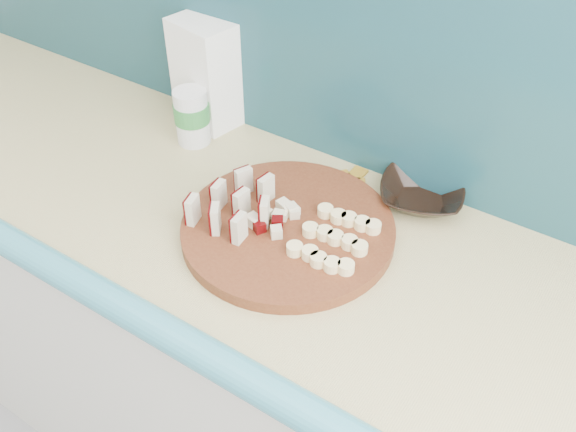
# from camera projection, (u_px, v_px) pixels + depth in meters

# --- Properties ---
(kitchen_counter) EXTENTS (2.20, 0.63, 0.91)m
(kitchen_counter) POSITION_uv_depth(u_px,v_px,m) (207.00, 334.00, 1.61)
(kitchen_counter) COLOR silver
(kitchen_counter) RESTS_ON ground
(backsplash) EXTENTS (2.20, 0.02, 0.50)m
(backsplash) POSITION_uv_depth(u_px,v_px,m) (267.00, 28.00, 1.34)
(backsplash) COLOR teal
(backsplash) RESTS_ON kitchen_counter
(cutting_board) EXTENTS (0.43, 0.43, 0.03)m
(cutting_board) POSITION_uv_depth(u_px,v_px,m) (288.00, 229.00, 1.22)
(cutting_board) COLOR #4D2010
(cutting_board) RESTS_ON kitchen_counter
(apple_wedges) EXTENTS (0.14, 0.16, 0.06)m
(apple_wedges) POSITION_uv_depth(u_px,v_px,m) (235.00, 204.00, 1.21)
(apple_wedges) COLOR beige
(apple_wedges) RESTS_ON cutting_board
(apple_chunks) EXTENTS (0.07, 0.06, 0.02)m
(apple_chunks) POSITION_uv_depth(u_px,v_px,m) (276.00, 215.00, 1.21)
(apple_chunks) COLOR beige
(apple_chunks) RESTS_ON cutting_board
(banana_slices) EXTENTS (0.13, 0.16, 0.02)m
(banana_slices) POSITION_uv_depth(u_px,v_px,m) (335.00, 238.00, 1.16)
(banana_slices) COLOR #FEE39B
(banana_slices) RESTS_ON cutting_board
(brown_bowl) EXTENTS (0.22, 0.22, 0.04)m
(brown_bowl) POSITION_uv_depth(u_px,v_px,m) (421.00, 194.00, 1.28)
(brown_bowl) COLOR black
(brown_bowl) RESTS_ON kitchen_counter
(flour_bag) EXTENTS (0.16, 0.13, 0.25)m
(flour_bag) POSITION_uv_depth(u_px,v_px,m) (207.00, 73.00, 1.45)
(flour_bag) COLOR white
(flour_bag) RESTS_ON kitchen_counter
(canister) EXTENTS (0.08, 0.08, 0.13)m
(canister) POSITION_uv_depth(u_px,v_px,m) (192.00, 116.00, 1.42)
(canister) COLOR white
(canister) RESTS_ON kitchen_counter
(banana_peel) EXTENTS (0.20, 0.17, 0.01)m
(banana_peel) POSITION_uv_depth(u_px,v_px,m) (340.00, 189.00, 1.33)
(banana_peel) COLOR gold
(banana_peel) RESTS_ON kitchen_counter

